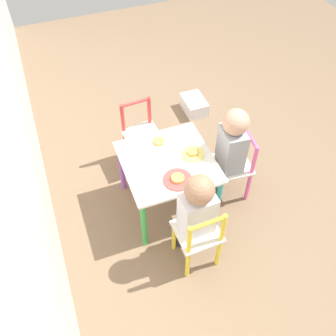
% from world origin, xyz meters
% --- Properties ---
extents(ground_plane, '(6.00, 6.00, 0.00)m').
position_xyz_m(ground_plane, '(0.00, 0.00, 0.00)').
color(ground_plane, '#7F664C').
extents(kids_table, '(0.58, 0.58, 0.46)m').
position_xyz_m(kids_table, '(0.00, 0.00, 0.39)').
color(kids_table, silver).
rests_on(kids_table, ground_plane).
extents(chair_yellow, '(0.27, 0.27, 0.54)m').
position_xyz_m(chair_yellow, '(-0.48, -0.02, 0.27)').
color(chair_yellow, silver).
rests_on(chair_yellow, ground_plane).
extents(chair_pink, '(0.28, 0.28, 0.54)m').
position_xyz_m(chair_pink, '(-0.04, -0.48, 0.27)').
color(chair_pink, silver).
rests_on(chair_pink, ground_plane).
extents(chair_red, '(0.28, 0.28, 0.54)m').
position_xyz_m(chair_red, '(0.48, 0.04, 0.27)').
color(chair_red, silver).
rests_on(chair_red, ground_plane).
extents(child_left, '(0.22, 0.21, 0.76)m').
position_xyz_m(child_left, '(-0.42, -0.02, 0.46)').
color(child_left, '#38383D').
rests_on(child_left, ground_plane).
extents(child_front, '(0.21, 0.23, 0.77)m').
position_xyz_m(child_front, '(-0.04, -0.42, 0.47)').
color(child_front, '#38383D').
rests_on(child_front, ground_plane).
extents(plate_left, '(0.18, 0.18, 0.03)m').
position_xyz_m(plate_left, '(-0.17, 0.00, 0.47)').
color(plate_left, '#E54C47').
rests_on(plate_left, kids_table).
extents(plate_front, '(0.15, 0.15, 0.03)m').
position_xyz_m(plate_front, '(-0.00, -0.17, 0.47)').
color(plate_front, '#EADB66').
rests_on(plate_front, kids_table).
extents(plate_right, '(0.18, 0.18, 0.03)m').
position_xyz_m(plate_right, '(0.17, 0.00, 0.47)').
color(plate_right, white).
rests_on(plate_right, kids_table).
extents(storage_bin, '(0.26, 0.18, 0.13)m').
position_xyz_m(storage_bin, '(0.90, -0.58, 0.06)').
color(storage_bin, silver).
rests_on(storage_bin, ground_plane).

